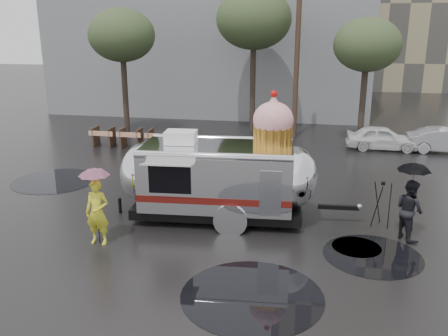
% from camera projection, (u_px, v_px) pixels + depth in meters
% --- Properties ---
extents(ground, '(120.00, 120.00, 0.00)m').
position_uv_depth(ground, '(183.00, 237.00, 13.96)').
color(ground, black).
rests_on(ground, ground).
extents(puddles, '(14.92, 10.29, 0.01)m').
position_uv_depth(puddles, '(145.00, 234.00, 14.17)').
color(puddles, black).
rests_on(puddles, ground).
extents(grey_building, '(22.00, 12.00, 13.00)m').
position_uv_depth(grey_building, '(217.00, 19.00, 35.40)').
color(grey_building, slate).
rests_on(grey_building, ground).
extents(utility_pole, '(1.60, 0.28, 9.00)m').
position_uv_depth(utility_pole, '(297.00, 53.00, 25.35)').
color(utility_pole, '#473323').
rests_on(utility_pole, ground).
extents(tree_left, '(3.64, 3.64, 6.95)m').
position_uv_depth(tree_left, '(122.00, 36.00, 25.89)').
color(tree_left, '#382D26').
rests_on(tree_left, ground).
extents(tree_mid, '(4.20, 4.20, 8.03)m').
position_uv_depth(tree_mid, '(254.00, 20.00, 26.25)').
color(tree_mid, '#382D26').
rests_on(tree_mid, ground).
extents(tree_right, '(3.36, 3.36, 6.42)m').
position_uv_depth(tree_right, '(367.00, 46.00, 23.65)').
color(tree_right, '#382D26').
rests_on(tree_right, ground).
extents(barricade_row, '(4.30, 0.80, 1.00)m').
position_uv_depth(barricade_row, '(131.00, 138.00, 24.20)').
color(barricade_row, '#473323').
rests_on(barricade_row, ground).
extents(airstream_trailer, '(7.86, 3.34, 4.24)m').
position_uv_depth(airstream_trailer, '(221.00, 174.00, 14.98)').
color(airstream_trailer, silver).
rests_on(airstream_trailer, ground).
extents(person_left, '(0.70, 0.48, 1.91)m').
position_uv_depth(person_left, '(97.00, 212.00, 13.33)').
color(person_left, yellow).
rests_on(person_left, ground).
extents(umbrella_pink, '(1.05, 1.05, 2.26)m').
position_uv_depth(umbrella_pink, '(95.00, 180.00, 13.06)').
color(umbrella_pink, '#CD7EA0').
rests_on(umbrella_pink, ground).
extents(person_right, '(0.84, 0.99, 1.80)m').
position_uv_depth(person_right, '(409.00, 210.00, 13.66)').
color(person_right, black).
rests_on(person_right, ground).
extents(umbrella_black, '(1.14, 1.14, 2.33)m').
position_uv_depth(umbrella_black, '(414.00, 175.00, 13.36)').
color(umbrella_black, black).
rests_on(umbrella_black, ground).
extents(tripod, '(0.56, 0.59, 1.45)m').
position_uv_depth(tripod, '(382.00, 200.00, 14.55)').
color(tripod, black).
rests_on(tripod, ground).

